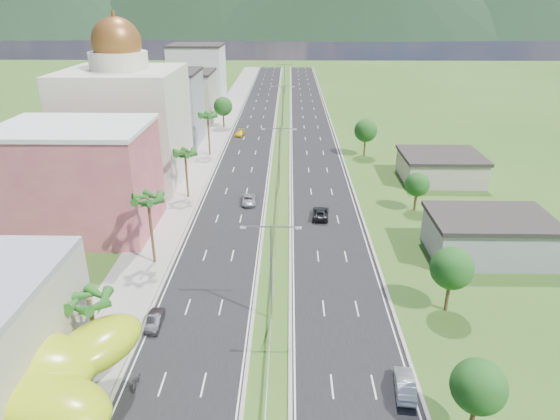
{
  "coord_description": "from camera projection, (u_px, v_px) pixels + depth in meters",
  "views": [
    {
      "loc": [
        1.74,
        -34.29,
        31.43
      ],
      "look_at": [
        0.66,
        23.16,
        7.0
      ],
      "focal_mm": 32.0,
      "sensor_mm": 36.0,
      "label": 1
    }
  ],
  "objects": [
    {
      "name": "ground",
      "position": [
        268.0,
        386.0,
        43.88
      ],
      "size": [
        500.0,
        500.0,
        0.0
      ],
      "primitive_type": "plane",
      "color": "#2D5119",
      "rests_on": "ground"
    },
    {
      "name": "road_left",
      "position": [
        253.0,
        132.0,
        126.81
      ],
      "size": [
        11.0,
        260.0,
        0.04
      ],
      "primitive_type": "cube",
      "color": "black",
      "rests_on": "ground"
    },
    {
      "name": "road_right",
      "position": [
        312.0,
        133.0,
        126.55
      ],
      "size": [
        11.0,
        260.0,
        0.04
      ],
      "primitive_type": "cube",
      "color": "black",
      "rests_on": "ground"
    },
    {
      "name": "sidewalk_left",
      "position": [
        216.0,
        132.0,
        126.96
      ],
      "size": [
        7.0,
        260.0,
        0.12
      ],
      "primitive_type": "cube",
      "color": "gray",
      "rests_on": "ground"
    },
    {
      "name": "median_guardrail",
      "position": [
        281.0,
        150.0,
        109.88
      ],
      "size": [
        0.1,
        216.06,
        0.76
      ],
      "color": "gray",
      "rests_on": "ground"
    },
    {
      "name": "streetlight_median_b",
      "position": [
        271.0,
        263.0,
        50.44
      ],
      "size": [
        6.04,
        0.25,
        11.0
      ],
      "color": "gray",
      "rests_on": "ground"
    },
    {
      "name": "streetlight_median_c",
      "position": [
        279.0,
        151.0,
        87.24
      ],
      "size": [
        6.04,
        0.25,
        11.0
      ],
      "color": "gray",
      "rests_on": "ground"
    },
    {
      "name": "streetlight_median_d",
      "position": [
        283.0,
        102.0,
        128.65
      ],
      "size": [
        6.04,
        0.25,
        11.0
      ],
      "color": "gray",
      "rests_on": "ground"
    },
    {
      "name": "streetlight_median_e",
      "position": [
        285.0,
        77.0,
        170.06
      ],
      "size": [
        6.04,
        0.25,
        11.0
      ],
      "color": "gray",
      "rests_on": "ground"
    },
    {
      "name": "lime_canopy",
      "position": [
        7.0,
        369.0,
        38.59
      ],
      "size": [
        18.0,
        15.0,
        7.4
      ],
      "color": "#99B912",
      "rests_on": "ground"
    },
    {
      "name": "pink_shophouse",
      "position": [
        80.0,
        181.0,
        70.87
      ],
      "size": [
        20.0,
        15.0,
        15.0
      ],
      "primitive_type": "cube",
      "color": "#B3495D",
      "rests_on": "ground"
    },
    {
      "name": "domed_building",
      "position": [
        126.0,
        118.0,
        90.53
      ],
      "size": [
        20.0,
        20.0,
        28.7
      ],
      "color": "beige",
      "rests_on": "ground"
    },
    {
      "name": "midrise_grey",
      "position": [
        165.0,
        109.0,
        114.83
      ],
      "size": [
        16.0,
        15.0,
        16.0
      ],
      "primitive_type": "cube",
      "color": "gray",
      "rests_on": "ground"
    },
    {
      "name": "midrise_beige",
      "position": [
        184.0,
        98.0,
        135.66
      ],
      "size": [
        16.0,
        15.0,
        13.0
      ],
      "primitive_type": "cube",
      "color": "#A59F88",
      "rests_on": "ground"
    },
    {
      "name": "midrise_white",
      "position": [
        198.0,
        76.0,
        155.84
      ],
      "size": [
        16.0,
        15.0,
        18.0
      ],
      "primitive_type": "cube",
      "color": "silver",
      "rests_on": "ground"
    },
    {
      "name": "shed_near",
      "position": [
        488.0,
        238.0,
        65.42
      ],
      "size": [
        15.0,
        10.0,
        5.0
      ],
      "primitive_type": "cube",
      "color": "gray",
      "rests_on": "ground"
    },
    {
      "name": "shed_far",
      "position": [
        440.0,
        168.0,
        93.1
      ],
      "size": [
        14.0,
        12.0,
        4.4
      ],
      "primitive_type": "cube",
      "color": "#A59F88",
      "rests_on": "ground"
    },
    {
      "name": "palm_tree_b",
      "position": [
        89.0,
        303.0,
        43.22
      ],
      "size": [
        3.6,
        3.6,
        8.1
      ],
      "color": "#47301C",
      "rests_on": "ground"
    },
    {
      "name": "palm_tree_c",
      "position": [
        148.0,
        201.0,
        61.06
      ],
      "size": [
        3.6,
        3.6,
        9.6
      ],
      "color": "#47301C",
      "rests_on": "ground"
    },
    {
      "name": "palm_tree_d",
      "position": [
        185.0,
        155.0,
        82.6
      ],
      "size": [
        3.6,
        3.6,
        8.6
      ],
      "color": "#47301C",
      "rests_on": "ground"
    },
    {
      "name": "palm_tree_e",
      "position": [
        208.0,
        117.0,
        105.31
      ],
      "size": [
        3.6,
        3.6,
        9.4
      ],
      "color": "#47301C",
      "rests_on": "ground"
    },
    {
      "name": "leafy_tree_lfar",
      "position": [
        223.0,
        106.0,
        129.38
      ],
      "size": [
        4.9,
        4.9,
        8.05
      ],
      "color": "#47301C",
      "rests_on": "ground"
    },
    {
      "name": "leafy_tree_ra",
      "position": [
        479.0,
        387.0,
        37.13
      ],
      "size": [
        4.2,
        4.2,
        6.9
      ],
      "color": "#47301C",
      "rests_on": "ground"
    },
    {
      "name": "leafy_tree_rb",
      "position": [
        452.0,
        268.0,
        52.56
      ],
      "size": [
        4.55,
        4.55,
        7.47
      ],
      "color": "#47301C",
      "rests_on": "ground"
    },
    {
      "name": "leafy_tree_rc",
      "position": [
        417.0,
        185.0,
        78.59
      ],
      "size": [
        3.85,
        3.85,
        6.33
      ],
      "color": "#47301C",
      "rests_on": "ground"
    },
    {
      "name": "leafy_tree_rd",
      "position": [
        366.0,
        131.0,
        105.79
      ],
      "size": [
        4.9,
        4.9,
        8.05
      ],
      "color": "#47301C",
      "rests_on": "ground"
    },
    {
      "name": "mountain_ridge",
      "position": [
        353.0,
        36.0,
        456.9
      ],
      "size": [
        860.0,
        140.0,
        90.0
      ],
      "primitive_type": null,
      "color": "black",
      "rests_on": "ground"
    },
    {
      "name": "car_dark_left",
      "position": [
        155.0,
        320.0,
        51.65
      ],
      "size": [
        1.49,
        4.0,
        1.31
      ],
      "primitive_type": "imported",
      "rotation": [
        0.0,
        0.0,
        0.03
      ],
      "color": "black",
      "rests_on": "road_left"
    },
    {
      "name": "car_silver_mid_left",
      "position": [
        249.0,
        200.0,
        82.49
      ],
      "size": [
        2.55,
        4.86,
        1.31
      ],
      "primitive_type": "imported",
      "rotation": [
        0.0,
        0.0,
        0.08
      ],
      "color": "#929399",
      "rests_on": "road_left"
    },
    {
      "name": "car_yellow_far_left",
      "position": [
        240.0,
        133.0,
        123.51
      ],
      "size": [
        2.42,
        4.7,
        1.3
      ],
      "primitive_type": "imported",
      "rotation": [
        0.0,
        0.0,
        -0.14
      ],
      "color": "gold",
      "rests_on": "road_left"
    },
    {
      "name": "car_silver_right",
      "position": [
        405.0,
        384.0,
        42.95
      ],
      "size": [
        2.08,
        4.72,
        1.51
      ],
      "primitive_type": "imported",
      "rotation": [
        0.0,
        0.0,
        3.03
      ],
      "color": "#A6A8AE",
      "rests_on": "road_right"
    },
    {
      "name": "car_dark_far_right",
      "position": [
        321.0,
        213.0,
        77.25
      ],
      "size": [
        2.86,
        5.46,
        1.47
      ],
      "primitive_type": "imported",
      "rotation": [
        0.0,
        0.0,
        3.06
      ],
      "color": "black",
      "rests_on": "road_right"
    },
    {
      "name": "motorcycle",
      "position": [
        137.0,
        380.0,
        43.55
      ],
      "size": [
        0.67,
        2.13,
        1.36
      ],
      "primitive_type": "imported",
      "rotation": [
        0.0,
        0.0,
        0.01
      ],
      "color": "black",
      "rests_on": "road_left"
    }
  ]
}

